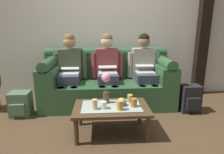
% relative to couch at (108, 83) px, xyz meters
% --- Properties ---
extents(ground_plane, '(14.00, 14.00, 0.00)m').
position_rel_couch_xyz_m(ground_plane, '(-0.00, -1.17, -0.37)').
color(ground_plane, '#4C3823').
extents(back_wall_patterned, '(6.00, 0.12, 2.90)m').
position_rel_couch_xyz_m(back_wall_patterned, '(-0.00, 0.53, 1.08)').
color(back_wall_patterned, silver).
rests_on(back_wall_patterned, ground_plane).
extents(timber_pillar, '(0.20, 0.20, 2.90)m').
position_rel_couch_xyz_m(timber_pillar, '(1.85, 0.41, 1.08)').
color(timber_pillar, black).
rests_on(timber_pillar, ground_plane).
extents(couch, '(2.20, 0.88, 0.96)m').
position_rel_couch_xyz_m(couch, '(0.00, 0.00, 0.00)').
color(couch, '#2D5633').
rests_on(couch, ground_plane).
extents(person_left, '(0.56, 0.67, 1.22)m').
position_rel_couch_xyz_m(person_left, '(-0.64, -0.00, 0.29)').
color(person_left, '#383D4C').
rests_on(person_left, ground_plane).
extents(person_middle, '(0.56, 0.67, 1.22)m').
position_rel_couch_xyz_m(person_middle, '(-0.00, -0.00, 0.29)').
color(person_middle, '#383D4C').
rests_on(person_middle, ground_plane).
extents(person_right, '(0.56, 0.67, 1.22)m').
position_rel_couch_xyz_m(person_right, '(0.64, -0.00, 0.29)').
color(person_right, '#383D4C').
rests_on(person_right, ground_plane).
extents(coffee_table, '(0.94, 0.58, 0.37)m').
position_rel_couch_xyz_m(coffee_table, '(-0.00, -1.04, -0.05)').
color(coffee_table, '#47331E').
rests_on(coffee_table, ground_plane).
extents(flower_vase, '(0.11, 0.11, 0.39)m').
position_rel_couch_xyz_m(flower_vase, '(-0.06, -0.93, 0.24)').
color(flower_vase, brown).
rests_on(flower_vase, coffee_table).
extents(snack_bowl, '(0.12, 0.12, 0.10)m').
position_rel_couch_xyz_m(snack_bowl, '(0.13, -1.03, 0.04)').
color(snack_bowl, '#4C5666').
rests_on(snack_bowl, coffee_table).
extents(cup_near_left, '(0.07, 0.07, 0.09)m').
position_rel_couch_xyz_m(cup_near_left, '(-0.10, -1.12, 0.05)').
color(cup_near_left, white).
rests_on(cup_near_left, coffee_table).
extents(cup_near_right, '(0.07, 0.07, 0.10)m').
position_rel_couch_xyz_m(cup_near_right, '(0.28, -1.08, 0.05)').
color(cup_near_right, '#B26633').
rests_on(cup_near_right, coffee_table).
extents(cup_far_center, '(0.07, 0.07, 0.12)m').
position_rel_couch_xyz_m(cup_far_center, '(-0.20, -1.13, 0.06)').
color(cup_far_center, '#DBB77A').
rests_on(cup_far_center, coffee_table).
extents(cup_far_left, '(0.08, 0.08, 0.11)m').
position_rel_couch_xyz_m(cup_far_left, '(0.10, -1.17, 0.06)').
color(cup_far_left, gold).
rests_on(cup_far_left, coffee_table).
extents(cup_far_right, '(0.07, 0.07, 0.10)m').
position_rel_couch_xyz_m(cup_far_right, '(0.25, -0.93, 0.05)').
color(cup_far_right, gold).
rests_on(cup_far_right, coffee_table).
extents(backpack_left, '(0.30, 0.29, 0.37)m').
position_rel_couch_xyz_m(backpack_left, '(-1.35, -0.44, -0.19)').
color(backpack_left, '#4C6B4C').
rests_on(backpack_left, ground_plane).
extents(backpack_right, '(0.30, 0.27, 0.44)m').
position_rel_couch_xyz_m(backpack_right, '(1.30, -0.47, -0.16)').
color(backpack_right, black).
rests_on(backpack_right, ground_plane).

